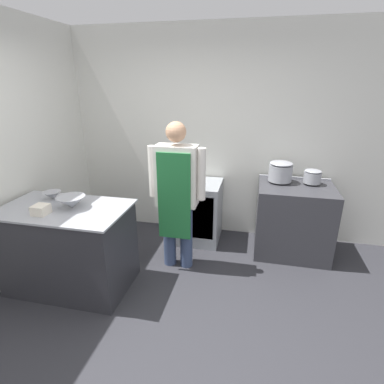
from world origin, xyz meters
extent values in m
plane|color=#2D2D33|center=(0.00, 0.00, 0.00)|extent=(14.00, 14.00, 0.00)
cube|color=silver|center=(0.00, 2.13, 1.35)|extent=(8.00, 0.05, 2.70)
cube|color=silver|center=(-1.74, 1.00, 1.35)|extent=(0.05, 8.00, 2.70)
cube|color=#2D2D33|center=(-1.05, 0.55, 0.43)|extent=(1.19, 0.70, 0.86)
cube|color=#9EA0A8|center=(-1.05, 0.55, 0.87)|extent=(1.24, 0.73, 0.02)
cube|color=#38383D|center=(1.23, 1.72, 0.43)|extent=(0.87, 0.68, 0.87)
cube|color=#9EA0A8|center=(1.23, 1.39, 0.71)|extent=(0.80, 0.03, 0.10)
cube|color=#9EA0A8|center=(1.23, 2.04, 0.88)|extent=(0.87, 0.03, 0.02)
cube|color=#93999E|center=(0.03, 1.80, 0.40)|extent=(0.59, 0.58, 0.80)
cube|color=silver|center=(0.03, 1.51, 0.44)|extent=(0.50, 0.02, 0.56)
cylinder|color=#38476B|center=(-0.17, 1.14, 0.38)|extent=(0.14, 0.14, 0.76)
cylinder|color=#38476B|center=(0.03, 1.14, 0.38)|extent=(0.14, 0.14, 0.76)
cube|color=silver|center=(-0.07, 1.14, 1.09)|extent=(0.44, 0.22, 0.65)
cube|color=#1E6633|center=(-0.07, 1.01, 0.89)|extent=(0.35, 0.02, 0.94)
cylinder|color=silver|center=(-0.33, 1.14, 1.12)|extent=(0.09, 0.09, 0.56)
cylinder|color=silver|center=(0.20, 1.14, 1.12)|extent=(0.09, 0.09, 0.56)
sphere|color=tan|center=(-0.07, 1.14, 1.55)|extent=(0.21, 0.21, 0.21)
cone|color=#9EA0A8|center=(-0.96, 0.56, 0.94)|extent=(0.27, 0.27, 0.12)
cone|color=#9EA0A8|center=(-1.29, 0.73, 0.92)|extent=(0.18, 0.18, 0.08)
cube|color=silver|center=(-1.15, 0.37, 0.92)|extent=(0.13, 0.13, 0.09)
cylinder|color=#9EA0A8|center=(1.04, 1.84, 0.99)|extent=(0.28, 0.28, 0.20)
ellipsoid|color=#9EA0A8|center=(1.04, 1.84, 1.10)|extent=(0.27, 0.27, 0.05)
cylinder|color=#9EA0A8|center=(1.41, 1.84, 0.95)|extent=(0.20, 0.20, 0.13)
ellipsoid|color=#9EA0A8|center=(1.41, 1.84, 1.03)|extent=(0.19, 0.19, 0.03)
camera|label=1|loc=(0.74, -1.78, 2.02)|focal=28.00mm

